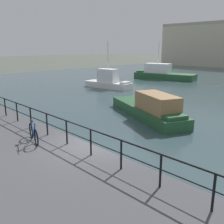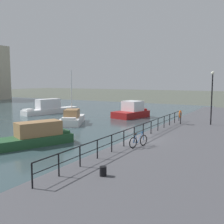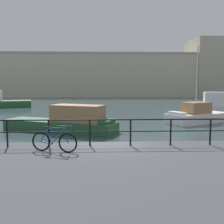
{
  "view_description": "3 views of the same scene",
  "coord_description": "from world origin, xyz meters",
  "px_view_note": "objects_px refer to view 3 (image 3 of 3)",
  "views": [
    {
      "loc": [
        8.05,
        -6.56,
        5.05
      ],
      "look_at": [
        0.3,
        0.98,
        2.24
      ],
      "focal_mm": 40.92,
      "sensor_mm": 36.0,
      "label": 1
    },
    {
      "loc": [
        -17.94,
        -8.74,
        5.28
      ],
      "look_at": [
        0.49,
        1.74,
        2.78
      ],
      "focal_mm": 43.67,
      "sensor_mm": 36.0,
      "label": 2
    },
    {
      "loc": [
        -0.27,
        -11.45,
        3.44
      ],
      "look_at": [
        0.35,
        3.37,
        1.85
      ],
      "focal_mm": 43.95,
      "sensor_mm": 36.0,
      "label": 3
    }
  ],
  "objects_px": {
    "moored_cabin_cruiser": "(66,122)",
    "parked_bicycle": "(54,141)",
    "moored_blue_motorboat": "(222,104)",
    "harbor_building": "(124,75)",
    "moored_green_narrowboat": "(197,115)"
  },
  "relations": [
    {
      "from": "parked_bicycle",
      "to": "moored_blue_motorboat",
      "type": "bearing_deg",
      "value": 70.28
    },
    {
      "from": "moored_blue_motorboat",
      "to": "parked_bicycle",
      "type": "distance_m",
      "value": 28.04
    },
    {
      "from": "moored_blue_motorboat",
      "to": "moored_green_narrowboat",
      "type": "xyz_separation_m",
      "value": [
        -6.53,
        -9.56,
        -0.18
      ]
    },
    {
      "from": "moored_blue_motorboat",
      "to": "moored_cabin_cruiser",
      "type": "bearing_deg",
      "value": 49.51
    },
    {
      "from": "harbor_building",
      "to": "parked_bicycle",
      "type": "height_order",
      "value": "harbor_building"
    },
    {
      "from": "moored_cabin_cruiser",
      "to": "parked_bicycle",
      "type": "distance_m",
      "value": 9.37
    },
    {
      "from": "harbor_building",
      "to": "parked_bicycle",
      "type": "distance_m",
      "value": 61.98
    },
    {
      "from": "harbor_building",
      "to": "parked_bicycle",
      "type": "xyz_separation_m",
      "value": [
        -7.85,
        -61.34,
        -4.13
      ]
    },
    {
      "from": "harbor_building",
      "to": "moored_cabin_cruiser",
      "type": "relative_size",
      "value": 8.14
    },
    {
      "from": "harbor_building",
      "to": "moored_green_narrowboat",
      "type": "bearing_deg",
      "value": -87.55
    },
    {
      "from": "harbor_building",
      "to": "moored_green_narrowboat",
      "type": "xyz_separation_m",
      "value": [
        2.06,
        -48.19,
        -4.8
      ]
    },
    {
      "from": "moored_cabin_cruiser",
      "to": "moored_green_narrowboat",
      "type": "relative_size",
      "value": 1.31
    },
    {
      "from": "moored_blue_motorboat",
      "to": "parked_bicycle",
      "type": "relative_size",
      "value": 5.78
    },
    {
      "from": "harbor_building",
      "to": "moored_green_narrowboat",
      "type": "distance_m",
      "value": 48.47
    },
    {
      "from": "harbor_building",
      "to": "moored_cabin_cruiser",
      "type": "height_order",
      "value": "harbor_building"
    }
  ]
}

